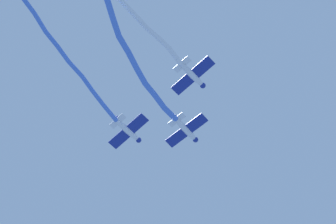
% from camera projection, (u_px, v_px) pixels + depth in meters
% --- Properties ---
extents(airplane_lead, '(7.29, 5.42, 1.84)m').
position_uv_depth(airplane_lead, '(186.00, 130.00, 74.98)').
color(airplane_lead, silver).
extents(smoke_trail_lead, '(9.18, 24.97, 1.85)m').
position_uv_depth(smoke_trail_lead, '(132.00, 49.00, 68.73)').
color(smoke_trail_lead, '#4C75DB').
extents(airplane_left_wing, '(7.32, 5.45, 1.84)m').
position_uv_depth(airplane_left_wing, '(128.00, 131.00, 75.04)').
color(airplane_left_wing, silver).
extents(smoke_trail_left_wing, '(4.55, 27.13, 3.48)m').
position_uv_depth(smoke_trail_left_wing, '(60.00, 47.00, 70.80)').
color(smoke_trail_left_wing, '#4C75DB').
extents(airplane_right_wing, '(7.31, 5.44, 1.84)m').
position_uv_depth(airplane_right_wing, '(192.00, 75.00, 71.38)').
color(airplane_right_wing, silver).
extents(smoke_trail_right_wing, '(1.58, 22.97, 3.98)m').
position_uv_depth(smoke_trail_right_wing, '(127.00, 5.00, 68.18)').
color(smoke_trail_right_wing, white).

